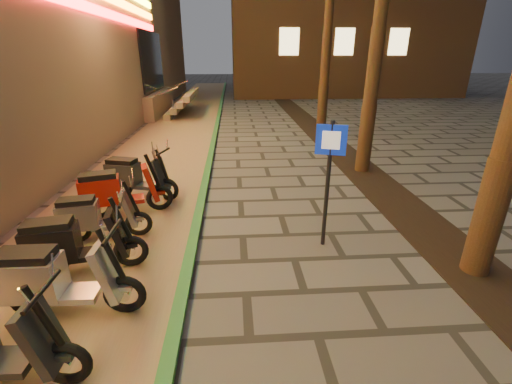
{
  "coord_description": "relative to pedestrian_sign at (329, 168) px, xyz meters",
  "views": [
    {
      "loc": [
        -0.13,
        -2.3,
        3.17
      ],
      "look_at": [
        0.2,
        2.57,
        1.2
      ],
      "focal_mm": 24.0,
      "sensor_mm": 36.0,
      "label": 1
    }
  ],
  "objects": [
    {
      "name": "parking_strip",
      "position": [
        -4.02,
        7.04,
        -1.43
      ],
      "size": [
        3.4,
        60.0,
        0.01
      ],
      "primitive_type": "cube",
      "color": "#8C7251",
      "rests_on": "ground"
    },
    {
      "name": "green_curb",
      "position": [
        -2.32,
        7.04,
        -1.39
      ],
      "size": [
        0.18,
        60.0,
        0.1
      ],
      "primitive_type": "cube",
      "color": "#2A7130",
      "rests_on": "ground"
    },
    {
      "name": "planting_strip",
      "position": [
        2.18,
        2.04,
        -1.43
      ],
      "size": [
        1.2,
        40.0,
        0.02
      ],
      "primitive_type": "cube",
      "color": "black",
      "rests_on": "ground"
    },
    {
      "name": "pedestrian_sign",
      "position": [
        0.0,
        0.0,
        0.0
      ],
      "size": [
        0.47,
        0.17,
        2.22
      ],
      "rotation": [
        0.0,
        0.0,
        -0.3
      ],
      "color": "black",
      "rests_on": "ground"
    },
    {
      "name": "scooter_5",
      "position": [
        -3.85,
        -1.53,
        -0.89
      ],
      "size": [
        1.77,
        0.62,
        1.25
      ],
      "rotation": [
        0.0,
        0.0,
        -0.01
      ],
      "color": "black",
      "rests_on": "ground"
    },
    {
      "name": "scooter_6",
      "position": [
        -4.02,
        -0.6,
        -0.91
      ],
      "size": [
        1.73,
        0.75,
        1.22
      ],
      "rotation": [
        0.0,
        0.0,
        0.18
      ],
      "color": "black",
      "rests_on": "ground"
    },
    {
      "name": "scooter_7",
      "position": [
        -4.08,
        0.43,
        -0.96
      ],
      "size": [
        1.57,
        0.67,
        1.11
      ],
      "rotation": [
        0.0,
        0.0,
        0.17
      ],
      "color": "black",
      "rests_on": "ground"
    },
    {
      "name": "scooter_8",
      "position": [
        -4.0,
        1.44,
        -0.88
      ],
      "size": [
        1.81,
        0.94,
        1.28
      ],
      "rotation": [
        0.0,
        0.0,
        0.29
      ],
      "color": "black",
      "rests_on": "ground"
    },
    {
      "name": "scooter_9",
      "position": [
        -3.89,
        2.44,
        -0.91
      ],
      "size": [
        1.72,
        0.88,
        1.22
      ],
      "rotation": [
        0.0,
        0.0,
        -0.28
      ],
      "color": "black",
      "rests_on": "ground"
    }
  ]
}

